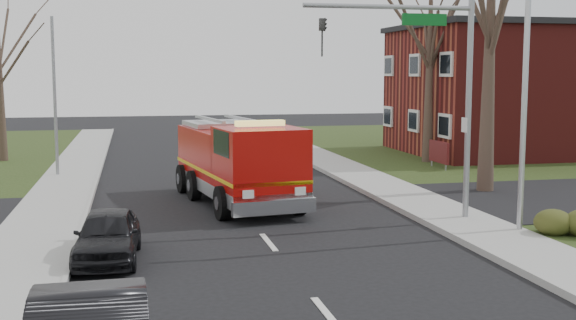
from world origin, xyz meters
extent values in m
plane|color=black|center=(0.00, 0.00, 0.00)|extent=(120.00, 120.00, 0.00)
cube|color=#9C9B96|center=(6.20, 0.00, 0.07)|extent=(2.40, 80.00, 0.15)
cube|color=#9C9B96|center=(-6.20, 0.00, 0.07)|extent=(2.40, 80.00, 0.15)
cube|color=maroon|center=(19.00, 18.00, 3.50)|extent=(15.00, 10.00, 7.00)
cube|color=black|center=(19.00, 18.00, 7.10)|extent=(15.40, 10.40, 0.30)
cube|color=silver|center=(11.45, 18.00, 2.00)|extent=(0.12, 1.40, 1.20)
cube|color=#551415|center=(10.50, 12.50, 0.90)|extent=(0.12, 2.00, 1.00)
cylinder|color=gray|center=(10.50, 11.70, 0.45)|extent=(0.08, 0.08, 0.90)
cylinder|color=gray|center=(10.50, 13.30, 0.45)|extent=(0.08, 0.08, 0.90)
cone|color=#392A22|center=(9.50, 6.00, 6.00)|extent=(0.64, 0.64, 12.00)
cone|color=#392A22|center=(11.00, 15.00, 5.25)|extent=(0.56, 0.56, 10.50)
cone|color=#392A22|center=(-10.00, 20.00, 4.50)|extent=(0.44, 0.44, 9.00)
cylinder|color=gray|center=(6.50, 1.50, 3.40)|extent=(0.18, 0.18, 6.80)
cylinder|color=gray|center=(3.90, 1.50, 6.50)|extent=(5.20, 0.14, 0.14)
cube|color=#0C591E|center=(5.00, 1.50, 6.15)|extent=(1.40, 0.06, 0.35)
imported|color=black|center=(1.90, 1.50, 6.15)|extent=(0.22, 0.18, 1.10)
cylinder|color=#B7BABF|center=(7.20, -0.50, 4.20)|extent=(0.16, 0.16, 8.40)
cylinder|color=gray|center=(-6.80, 14.00, 3.50)|extent=(0.14, 0.14, 7.00)
cube|color=#A60A07|center=(-0.15, 7.28, 1.53)|extent=(3.29, 5.44, 2.07)
cube|color=#A60A07|center=(0.41, 3.59, 1.67)|extent=(2.91, 2.91, 2.36)
cube|color=#B7BABF|center=(0.03, 6.12, 0.69)|extent=(3.69, 7.97, 0.44)
cube|color=#E5B20C|center=(0.03, 6.12, 1.23)|extent=(3.70, 7.97, 0.12)
cube|color=black|center=(0.57, 2.52, 2.41)|extent=(2.25, 0.43, 0.84)
cube|color=#E5D866|center=(0.41, 3.59, 3.00)|extent=(1.61, 0.58, 0.18)
cylinder|color=black|center=(-0.84, 3.30, 0.54)|extent=(0.50, 1.12, 1.08)
cylinder|color=black|center=(1.69, 3.68, 0.54)|extent=(0.50, 1.12, 1.08)
cylinder|color=black|center=(-1.68, 8.84, 0.54)|extent=(0.50, 1.12, 1.08)
cylinder|color=black|center=(0.85, 9.22, 0.54)|extent=(0.50, 1.12, 1.08)
imported|color=black|center=(-4.20, -1.00, 0.63)|extent=(1.72, 3.80, 1.27)
camera|label=1|loc=(-3.55, -18.84, 4.58)|focal=45.00mm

